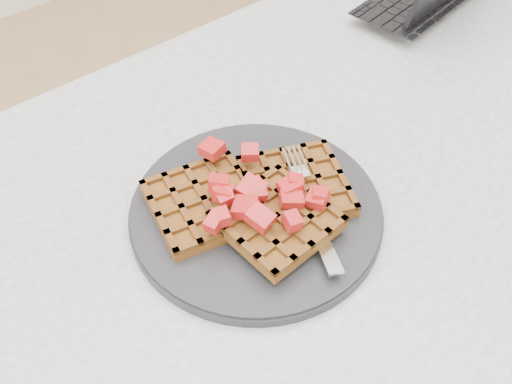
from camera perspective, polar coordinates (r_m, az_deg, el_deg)
table at (r=0.78m, az=9.19°, el=-4.80°), size 1.20×0.80×0.75m
plate at (r=0.64m, az=0.00°, el=-1.92°), size 0.28×0.28×0.02m
waffles at (r=0.62m, az=0.24°, el=-0.98°), size 0.24×0.20×0.03m
strawberry_pile at (r=0.61m, az=-0.00°, el=0.89°), size 0.15×0.15×0.02m
fork at (r=0.63m, az=5.15°, el=-1.27°), size 0.10×0.17×0.02m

